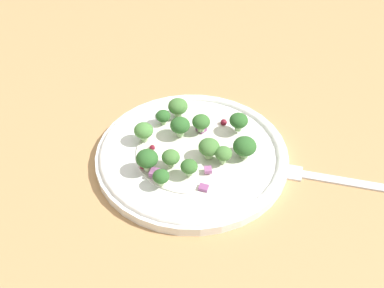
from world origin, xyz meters
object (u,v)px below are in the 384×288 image
(plate, at_px, (192,155))
(broccoli_floret_1, at_px, (180,126))
(broccoli_floret_0, at_px, (163,116))
(fork, at_px, (339,180))
(broccoli_floret_2, at_px, (245,145))

(plate, bearing_deg, broccoli_floret_1, 124.73)
(broccoli_floret_0, distance_m, fork, 0.24)
(broccoli_floret_2, height_order, fork, broccoli_floret_2)
(plate, distance_m, broccoli_floret_0, 0.07)
(broccoli_floret_0, distance_m, broccoli_floret_1, 0.03)
(plate, height_order, broccoli_floret_2, broccoli_floret_2)
(fork, bearing_deg, broccoli_floret_1, 167.99)
(broccoli_floret_0, relative_size, fork, 0.11)
(broccoli_floret_0, height_order, broccoli_floret_1, broccoli_floret_1)
(broccoli_floret_0, bearing_deg, broccoli_floret_1, -41.78)
(broccoli_floret_1, height_order, fork, broccoli_floret_1)
(broccoli_floret_0, relative_size, broccoli_floret_1, 0.77)
(broccoli_floret_0, bearing_deg, broccoli_floret_2, -23.45)
(plate, bearing_deg, broccoli_floret_0, 131.68)
(broccoli_floret_1, bearing_deg, fork, -12.01)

